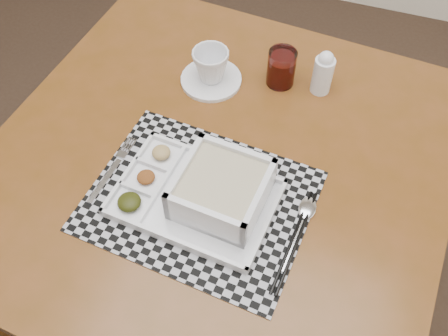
{
  "coord_description": "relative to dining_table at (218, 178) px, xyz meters",
  "views": [
    {
      "loc": [
        0.43,
        0.16,
        1.61
      ],
      "look_at": [
        0.24,
        0.73,
        0.79
      ],
      "focal_mm": 40.0,
      "sensor_mm": 36.0,
      "label": 1
    }
  ],
  "objects": [
    {
      "name": "dining_table",
      "position": [
        0.0,
        0.0,
        0.0
      ],
      "size": [
        1.07,
        1.07,
        0.74
      ],
      "color": "#56340F",
      "rests_on": "ground"
    },
    {
      "name": "placemat",
      "position": [
        0.0,
        -0.12,
        0.08
      ],
      "size": [
        0.47,
        0.39,
        0.0
      ],
      "primitive_type": "cube",
      "rotation": [
        0.0,
        0.0,
        -0.09
      ],
      "color": "#9F9FA6",
      "rests_on": "dining_table"
    },
    {
      "name": "serving_tray",
      "position": [
        0.03,
        -0.11,
        0.11
      ],
      "size": [
        0.34,
        0.25,
        0.09
      ],
      "color": "white",
      "rests_on": "placemat"
    },
    {
      "name": "fork",
      "position": [
        -0.2,
        -0.1,
        0.08
      ],
      "size": [
        0.03,
        0.19,
        0.0
      ],
      "color": "white",
      "rests_on": "placemat"
    },
    {
      "name": "spoon",
      "position": [
        0.21,
        -0.08,
        0.08
      ],
      "size": [
        0.04,
        0.18,
        0.01
      ],
      "color": "white",
      "rests_on": "placemat"
    },
    {
      "name": "chopsticks",
      "position": [
        0.21,
        -0.15,
        0.08
      ],
      "size": [
        0.04,
        0.24,
        0.01
      ],
      "color": "black",
      "rests_on": "placemat"
    },
    {
      "name": "saucer",
      "position": [
        -0.09,
        0.22,
        0.08
      ],
      "size": [
        0.15,
        0.15,
        0.01
      ],
      "primitive_type": "cylinder",
      "color": "white",
      "rests_on": "dining_table"
    },
    {
      "name": "cup",
      "position": [
        -0.09,
        0.22,
        0.13
      ],
      "size": [
        0.1,
        0.1,
        0.08
      ],
      "primitive_type": "imported",
      "rotation": [
        0.0,
        0.0,
        0.09
      ],
      "color": "white",
      "rests_on": "saucer"
    },
    {
      "name": "juice_glass",
      "position": [
        0.07,
        0.27,
        0.12
      ],
      "size": [
        0.07,
        0.07,
        0.09
      ],
      "color": "white",
      "rests_on": "dining_table"
    },
    {
      "name": "creamer_bottle",
      "position": [
        0.17,
        0.28,
        0.13
      ],
      "size": [
        0.05,
        0.05,
        0.12
      ],
      "color": "white",
      "rests_on": "dining_table"
    }
  ]
}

